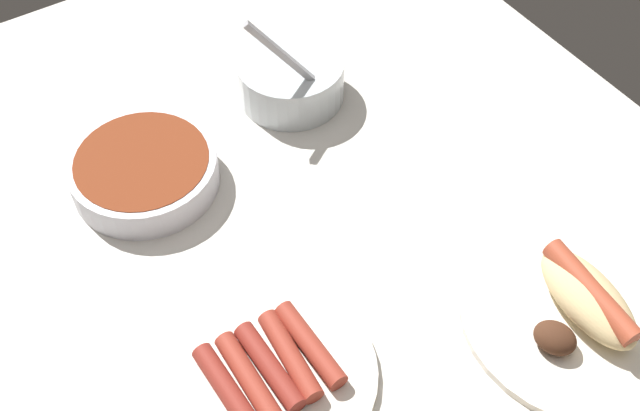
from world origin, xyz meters
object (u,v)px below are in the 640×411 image
bowl_chili (144,170)px  plate_sausages (270,372)px  bowl_coleslaw (291,77)px  plate_hotdog_assembled (583,307)px

bowl_chili → plate_sausages: size_ratio=0.82×
plate_sausages → bowl_coleslaw: size_ratio=1.41×
bowl_chili → plate_sausages: 30.20cm
bowl_chili → bowl_coleslaw: 23.03cm
bowl_chili → plate_hotdog_assembled: (41.74, 30.64, -0.66)cm
bowl_chili → plate_hotdog_assembled: 51.78cm
plate_hotdog_assembled → bowl_coleslaw: 46.18cm
plate_hotdog_assembled → bowl_chili: bearing=-143.7°
bowl_chili → plate_hotdog_assembled: bearing=36.3°
bowl_coleslaw → plate_sausages: bearing=-34.4°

